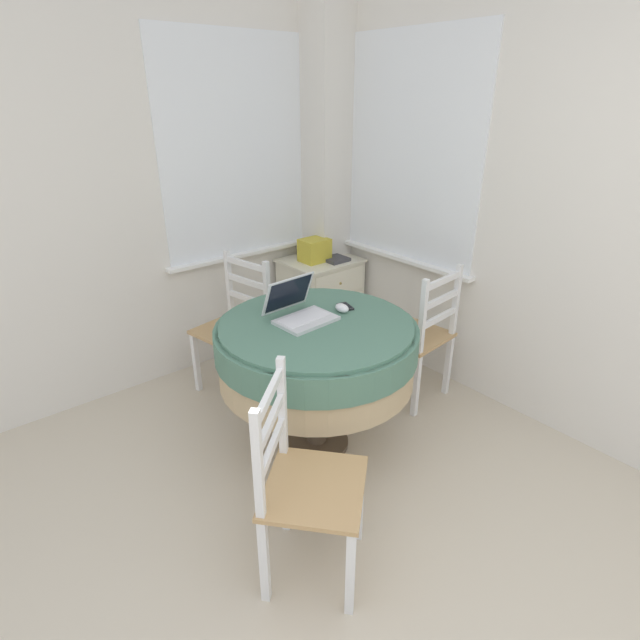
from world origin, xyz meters
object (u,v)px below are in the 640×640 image
object	(u,v)px
dining_chair_near_right_window	(419,337)
corner_cabinet	(320,300)
storage_box	(315,250)
dining_chair_near_back_window	(236,328)
dining_chair_camera_near	(304,485)
book_on_cabinet	(332,258)
laptop	(300,311)
cell_phone	(345,306)
round_dining_table	(316,349)
computer_mouse	(342,308)

from	to	relation	value
dining_chair_near_right_window	corner_cabinet	world-z (taller)	dining_chair_near_right_window
corner_cabinet	storage_box	xyz separation A→B (m)	(-0.06, 0.00, 0.42)
dining_chair_near_back_window	dining_chair_near_right_window	xyz separation A→B (m)	(0.82, -0.85, 0.00)
dining_chair_camera_near	book_on_cabinet	xyz separation A→B (m)	(1.49, 1.54, 0.25)
laptop	storage_box	xyz separation A→B (m)	(0.85, 0.92, -0.05)
cell_phone	dining_chair_near_back_window	xyz separation A→B (m)	(-0.26, 0.76, -0.33)
dining_chair_near_back_window	corner_cabinet	distance (m)	0.91
laptop	corner_cabinet	xyz separation A→B (m)	(0.91, 0.92, -0.47)
corner_cabinet	round_dining_table	bearing A→B (deg)	-130.87
cell_phone	book_on_cabinet	bearing A→B (deg)	52.42
corner_cabinet	book_on_cabinet	xyz separation A→B (m)	(0.07, -0.06, 0.35)
dining_chair_near_back_window	dining_chair_camera_near	bearing A→B (deg)	-111.03
dining_chair_near_back_window	dining_chair_near_right_window	world-z (taller)	same
computer_mouse	dining_chair_near_back_window	xyz separation A→B (m)	(-0.21, 0.79, -0.35)
laptop	dining_chair_camera_near	distance (m)	0.93
dining_chair_near_right_window	corner_cabinet	size ratio (longest dim) A/B	1.33
book_on_cabinet	cell_phone	bearing A→B (deg)	-127.58
dining_chair_near_right_window	laptop	bearing A→B (deg)	171.26
cell_phone	dining_chair_near_back_window	distance (m)	0.87
computer_mouse	storage_box	world-z (taller)	storage_box
dining_chair_camera_near	storage_box	size ratio (longest dim) A/B	4.37
computer_mouse	dining_chair_camera_near	size ratio (longest dim) A/B	0.10
laptop	storage_box	distance (m)	1.25
dining_chair_near_back_window	book_on_cabinet	size ratio (longest dim) A/B	3.76
dining_chair_near_right_window	dining_chair_camera_near	bearing A→B (deg)	-157.85
dining_chair_near_back_window	book_on_cabinet	bearing A→B (deg)	8.41
corner_cabinet	dining_chair_camera_near	bearing A→B (deg)	-131.69
dining_chair_near_back_window	book_on_cabinet	distance (m)	1.00
cell_phone	dining_chair_near_right_window	distance (m)	0.66
computer_mouse	dining_chair_camera_near	distance (m)	1.02
laptop	round_dining_table	bearing A→B (deg)	-72.05
dining_chair_camera_near	storage_box	xyz separation A→B (m)	(1.37, 1.60, 0.32)
computer_mouse	dining_chair_near_back_window	bearing A→B (deg)	104.55
computer_mouse	cell_phone	size ratio (longest dim) A/B	0.76
book_on_cabinet	dining_chair_camera_near	bearing A→B (deg)	-134.07
laptop	storage_box	bearing A→B (deg)	47.16
laptop	dining_chair_near_back_window	bearing A→B (deg)	88.22
round_dining_table	storage_box	world-z (taller)	storage_box
computer_mouse	storage_box	size ratio (longest dim) A/B	0.43
dining_chair_near_back_window	dining_chair_camera_near	world-z (taller)	same
round_dining_table	computer_mouse	bearing A→B (deg)	6.45
dining_chair_camera_near	laptop	bearing A→B (deg)	52.92
dining_chair_camera_near	dining_chair_near_right_window	bearing A→B (deg)	22.15
cell_phone	dining_chair_near_right_window	xyz separation A→B (m)	(0.56, -0.09, -0.33)
dining_chair_camera_near	book_on_cabinet	size ratio (longest dim) A/B	3.76
cell_phone	storage_box	bearing A→B (deg)	59.39
dining_chair_near_back_window	storage_box	distance (m)	0.91
round_dining_table	book_on_cabinet	size ratio (longest dim) A/B	4.39
cell_phone	dining_chair_camera_near	xyz separation A→B (m)	(-0.80, -0.64, -0.33)
dining_chair_near_right_window	storage_box	size ratio (longest dim) A/B	4.37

